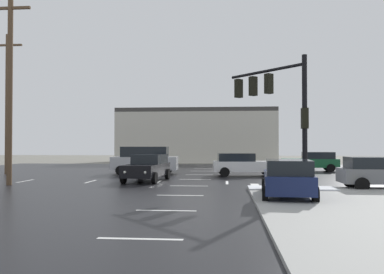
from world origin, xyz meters
name	(u,v)px	position (x,y,z in m)	size (l,w,h in m)	color
ground_plane	(192,183)	(0.00, 0.00, 0.00)	(120.00, 120.00, 0.00)	slate
road_asphalt	(192,183)	(0.00, 0.00, 0.01)	(44.00, 44.00, 0.02)	black
snow_strip_curbside	(292,188)	(5.00, -4.00, 0.17)	(4.00, 1.60, 0.06)	white
lane_markings	(212,185)	(1.20, -1.38, 0.02)	(36.15, 36.15, 0.01)	silver
traffic_signal_mast	(278,101)	(4.37, -4.15, 4.25)	(3.27, 3.59, 5.98)	black
strip_building_background	(198,136)	(-1.77, 28.67, 3.35)	(19.63, 8.00, 6.69)	beige
suv_silver	(145,160)	(-4.05, 6.33, 1.09)	(4.90, 2.32, 2.03)	#B7BABF
sedan_green	(312,161)	(8.94, 10.65, 0.85)	(4.65, 2.32, 1.58)	#195933
sedan_black	(148,167)	(-2.73, 0.67, 0.85)	(2.35, 4.65, 1.58)	black
sedan_navy	(287,178)	(4.41, -6.75, 0.85)	(2.32, 4.65, 1.58)	#141E47
sedan_white	(243,164)	(3.12, 5.03, 0.85)	(4.64, 2.31, 1.58)	white
utility_pole_mid	(10,85)	(-9.65, -2.43, 5.41)	(2.20, 0.28, 10.38)	brown
utility_pole_far	(7,101)	(-14.29, 5.48, 5.43)	(2.20, 0.28, 10.42)	brown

